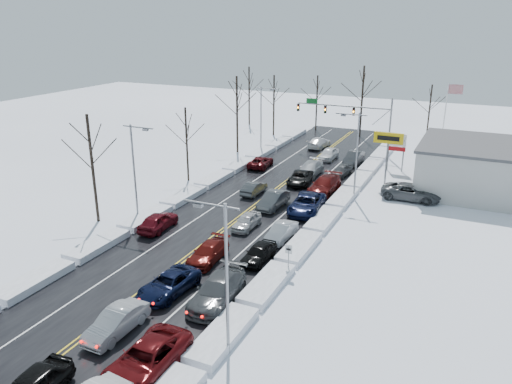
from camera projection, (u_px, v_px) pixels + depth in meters
The scene contains 44 objects.
ground at pixel (238, 219), 46.92m from camera, with size 160.00×160.00×0.00m, color white.
road_surface at pixel (247, 211), 48.63m from camera, with size 14.00×84.00×0.01m, color black.
snow_bank_left at pixel (181, 200), 51.65m from camera, with size 1.95×72.00×0.57m, color white.
snow_bank_right at pixel (322, 224), 45.61m from camera, with size 1.95×72.00×0.57m, color white.
traffic_signal_mast at pixel (353, 114), 67.71m from camera, with size 13.28×0.39×8.00m.
tires_plus_sign at pixel (388, 142), 54.80m from camera, with size 3.20×0.34×6.00m.
used_vehicles_sign at pixel (397, 145), 60.49m from camera, with size 2.20×0.22×4.65m.
speed_limit_sign at pixel (289, 254), 36.27m from camera, with size 0.55×0.09×2.35m.
flagpole at pixel (446, 115), 64.63m from camera, with size 1.87×1.20×10.00m.
streetlight_se at pixel (223, 268), 26.46m from camera, with size 3.20×0.25×9.00m.
streetlight_ne at pixel (355, 149), 50.43m from camera, with size 3.20×0.25×9.00m.
streetlight_sw at pixel (135, 165), 45.04m from camera, with size 3.20×0.25×9.00m.
streetlight_nw at pixel (262, 114), 69.01m from camera, with size 3.20×0.25×9.00m.
tree_left_b at pixel (90, 148), 44.04m from camera, with size 4.00×4.00×10.00m.
tree_left_c at pixel (186, 130), 55.98m from camera, with size 3.40×3.40×8.50m.
tree_left_d at pixel (237, 100), 67.79m from camera, with size 4.20×4.20×10.50m.
tree_left_e at pixel (274, 94), 78.13m from camera, with size 3.80×3.80×9.50m.
tree_far_a at pixel (249, 85), 86.02m from camera, with size 4.00×4.00×10.00m.
tree_far_b at pixel (317, 92), 82.34m from camera, with size 3.60×3.60×9.00m.
tree_far_c at pixel (363, 88), 76.99m from camera, with size 4.40×4.40×11.00m.
tree_far_d at pixel (430, 102), 74.87m from camera, with size 3.40×3.40×8.50m.
queued_car_1 at pixel (117, 333), 29.86m from camera, with size 1.60×4.60×1.52m, color #979A9E.
queued_car_2 at pixel (169, 293), 34.23m from camera, with size 2.35×5.09×1.41m, color black.
queued_car_3 at pixel (208, 261), 38.80m from camera, with size 1.93×4.74×1.38m, color #540E0B.
queued_car_4 at pixel (247, 228), 44.84m from camera, with size 1.56×3.88×1.32m, color #BABABC.
queued_car_5 at pixel (273, 207), 49.72m from camera, with size 1.66×4.77×1.57m, color #414446.
queued_car_6 at pixel (300, 184), 56.79m from camera, with size 2.35×5.10×1.42m, color black.
queued_car_7 at pixel (310, 175), 59.96m from camera, with size 2.21×5.43×1.58m, color #9EA2A6.
queued_car_8 at pixel (328, 159), 66.60m from camera, with size 1.82×4.52×1.54m, color silver.
queued_car_10 at pixel (147, 372), 26.58m from camera, with size 2.70×5.86×1.63m, color #4C0A0C.
queued_car_11 at pixel (218, 302), 33.17m from camera, with size 2.40×5.89×1.71m, color #424548.
queued_car_12 at pixel (259, 261), 38.74m from camera, with size 1.65×4.10×1.40m, color black.
queued_car_13 at pixel (281, 239), 42.54m from camera, with size 1.46×4.19×1.38m, color #A3A6AB.
queued_car_14 at pixel (306, 212), 48.57m from camera, with size 2.80×6.07×1.69m, color black.
queued_car_15 at pixel (324, 192), 53.96m from camera, with size 2.36×5.80×1.68m, color #470A09.
queued_car_16 at pixel (341, 176), 59.74m from camera, with size 1.58×3.94×1.34m, color #404345.
queued_car_17 at pixel (354, 164), 64.55m from camera, with size 1.68×4.81×1.59m, color #393B3E.
oncoming_car_0 at pixel (254, 194), 53.49m from camera, with size 1.41×4.05×1.33m, color #424547.
oncoming_car_1 at pixel (261, 167), 63.20m from camera, with size 2.24×4.86×1.35m, color #48090D.
oncoming_car_2 at pixel (319, 147), 72.69m from camera, with size 2.09×5.13×1.49m, color white.
oncoming_car_3 at pixel (159, 229), 44.55m from camera, with size 1.87×4.65×1.58m, color #540B13.
parked_car_0 at pixel (410, 200), 51.82m from camera, with size 2.77×6.02×1.67m, color #46494C.
parked_car_1 at pixel (445, 197), 52.60m from camera, with size 1.87×4.59×1.33m, color gray.
parked_car_2 at pixel (430, 178), 58.96m from camera, with size 2.01×4.99×1.70m, color silver.
Camera 1 is at (19.83, -38.71, 17.85)m, focal length 35.00 mm.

